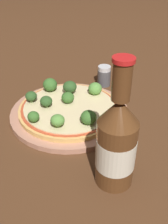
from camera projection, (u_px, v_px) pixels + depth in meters
ground_plane at (71, 111)px, 0.64m from camera, size 3.00×3.00×0.00m
plate at (70, 113)px, 0.62m from camera, size 0.28×0.28×0.01m
pizza at (69, 108)px, 0.61m from camera, size 0.24×0.24×0.01m
broccoli_floret_0 at (31, 96)px, 0.61m from camera, size 0.03×0.03×0.03m
broccoli_floret_1 at (94, 88)px, 0.65m from camera, size 0.03×0.03×0.03m
broccoli_floret_2 at (69, 98)px, 0.61m from camera, size 0.03×0.03×0.03m
broccoli_floret_3 at (89, 117)px, 0.54m from camera, size 0.03×0.03×0.03m
broccoli_floret_4 at (70, 87)px, 0.64m from camera, size 0.03×0.03×0.03m
broccoli_floret_5 at (58, 120)px, 0.53m from camera, size 0.03×0.03×0.03m
broccoli_floret_6 at (33, 117)px, 0.55m from camera, size 0.02×0.02×0.02m
broccoli_floret_7 at (46, 101)px, 0.59m from camera, size 0.03×0.03×0.03m
broccoli_floret_8 at (50, 85)px, 0.66m from camera, size 0.04×0.04×0.03m
beer_bottle at (116, 143)px, 0.41m from camera, size 0.06×0.06×0.22m
pepper_shaker at (104, 76)px, 0.73m from camera, size 0.04×0.04×0.06m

